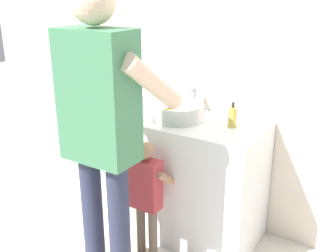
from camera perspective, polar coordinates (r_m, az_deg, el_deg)
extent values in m
plane|color=silver|center=(2.90, -1.65, -17.01)|extent=(14.00, 14.00, 0.00)
cube|color=beige|center=(2.89, 5.08, 11.95)|extent=(4.40, 0.08, 2.70)
cube|color=white|center=(2.89, 1.60, -7.09)|extent=(1.16, 0.54, 0.86)
cylinder|color=silver|center=(2.69, 1.48, 2.05)|extent=(0.34, 0.34, 0.11)
cylinder|color=#B1B1AD|center=(2.69, 1.48, 2.16)|extent=(0.28, 0.28, 0.09)
cylinder|color=#B7BABF|center=(2.87, 3.74, 3.83)|extent=(0.03, 0.03, 0.18)
cylinder|color=#B7BABF|center=(2.79, 3.18, 5.13)|extent=(0.02, 0.12, 0.02)
cylinder|color=#B7BABF|center=(2.92, 2.51, 2.81)|extent=(0.04, 0.04, 0.05)
cylinder|color=#B7BABF|center=(2.85, 4.95, 2.37)|extent=(0.04, 0.04, 0.05)
cylinder|color=silver|center=(2.91, -3.91, 3.22)|extent=(0.07, 0.07, 0.09)
cylinder|color=#E5387F|center=(2.89, -3.72, 4.16)|extent=(0.01, 0.03, 0.17)
cube|color=white|center=(2.86, -3.76, 5.99)|extent=(0.01, 0.02, 0.02)
cylinder|color=gold|center=(2.58, 9.17, 1.23)|extent=(0.06, 0.06, 0.13)
cylinder|color=#2D2D2D|center=(2.56, 9.26, 2.99)|extent=(0.02, 0.02, 0.04)
cylinder|color=#6B5B4C|center=(2.74, -3.87, -14.63)|extent=(0.06, 0.06, 0.38)
cylinder|color=#6B5B4C|center=(2.70, -2.17, -15.26)|extent=(0.06, 0.06, 0.38)
cube|color=#B7383D|center=(2.53, -3.17, -8.29)|extent=(0.19, 0.11, 0.33)
sphere|color=#A87A5B|center=(2.44, -3.27, -3.51)|extent=(0.11, 0.11, 0.11)
cylinder|color=#A87A5B|center=(2.64, -3.95, -6.41)|extent=(0.05, 0.23, 0.18)
cylinder|color=#A87A5B|center=(2.53, -0.09, -7.53)|extent=(0.05, 0.23, 0.18)
cylinder|color=#2D334C|center=(2.51, -10.67, -12.59)|extent=(0.12, 0.12, 0.82)
cylinder|color=#2D334C|center=(2.39, -6.95, -14.11)|extent=(0.12, 0.12, 0.82)
cube|color=#427F56|center=(2.14, -9.92, 4.12)|extent=(0.41, 0.23, 0.71)
sphere|color=beige|center=(2.06, -10.72, 17.07)|extent=(0.23, 0.23, 0.23)
cylinder|color=beige|center=(2.40, -11.05, 7.29)|extent=(0.10, 0.49, 0.39)
cylinder|color=beige|center=(2.13, -2.12, 6.06)|extent=(0.10, 0.49, 0.39)
cylinder|color=yellow|center=(2.33, 0.52, 2.51)|extent=(0.01, 0.14, 0.03)
cube|color=white|center=(2.39, 1.47, 3.24)|extent=(0.01, 0.02, 0.02)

